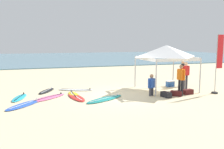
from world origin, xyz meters
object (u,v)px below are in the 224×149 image
canopy_tent (166,51)px  surfboard_black (47,91)px  surfboard_white (76,90)px  gear_bag_on_sand (166,95)px  banner_flag (218,66)px  gear_bag_near_tent (188,92)px  person_red (186,74)px  surfboard_blue (24,105)px  person_black (183,72)px  person_blue (151,84)px  surfboard_red (76,97)px  person_orange (181,78)px  gear_bag_by_pole (176,93)px  surfboard_teal (105,99)px  surfboard_cyan (19,98)px  surfboard_pink (48,98)px  surfboard_yellow (74,95)px  cooler_box (170,84)px

canopy_tent → surfboard_black: canopy_tent is taller
surfboard_white → surfboard_black: size_ratio=1.18×
gear_bag_on_sand → banner_flag: bearing=-0.5°
surfboard_white → gear_bag_near_tent: bearing=-28.3°
person_red → gear_bag_on_sand: (-2.29, -1.59, -0.85)m
surfboard_blue → person_black: size_ratio=1.25×
surfboard_white → person_blue: person_blue is taller
surfboard_black → surfboard_red: 2.60m
person_orange → gear_bag_by_pole: (-0.28, -0.02, -0.85)m
surfboard_blue → gear_bag_on_sand: bearing=-4.2°
gear_bag_by_pole → surfboard_teal: bearing=174.3°
surfboard_red → person_orange: (5.58, -1.24, 0.95)m
surfboard_cyan → surfboard_teal: (4.20, -1.67, -0.00)m
surfboard_pink → person_blue: size_ratio=1.82×
person_blue → gear_bag_by_pole: person_blue is taller
surfboard_black → surfboard_red: bearing=-57.5°
person_orange → surfboard_yellow: bearing=161.8°
surfboard_blue → person_black: 10.14m
cooler_box → person_red: bearing=-68.1°
gear_bag_by_pole → gear_bag_on_sand: bearing=-173.6°
surfboard_white → surfboard_teal: same height
surfboard_red → banner_flag: size_ratio=0.66×
surfboard_yellow → banner_flag: size_ratio=0.57×
surfboard_pink → person_red: size_ratio=1.28×
surfboard_red → gear_bag_near_tent: 6.25m
person_black → gear_bag_near_tent: bearing=-117.0°
canopy_tent → surfboard_pink: (-7.02, -0.10, -2.35)m
person_blue → gear_bag_near_tent: person_blue is taller
surfboard_yellow → gear_bag_by_pole: gear_bag_by_pole is taller
surfboard_white → person_red: (6.58, -1.78, 0.95)m
surfboard_red → banner_flag: banner_flag is taller
person_black → cooler_box: 1.15m
surfboard_black → person_blue: 6.22m
gear_bag_by_pole → gear_bag_on_sand: (-0.67, -0.07, 0.00)m
person_blue → cooler_box: (2.46, 2.11, -0.46)m
surfboard_yellow → surfboard_blue: size_ratio=0.90×
surfboard_white → surfboard_black: bearing=175.0°
surfboard_red → person_orange: person_orange is taller
surfboard_red → gear_bag_on_sand: 4.81m
person_black → surfboard_black: bearing=173.3°
banner_flag → person_black: bearing=102.9°
gear_bag_near_tent → canopy_tent: bearing=109.9°
canopy_tent → gear_bag_by_pole: canopy_tent is taller
canopy_tent → surfboard_red: bearing=-175.6°
surfboard_white → cooler_box: cooler_box is taller
person_orange → gear_bag_on_sand: bearing=-174.3°
canopy_tent → surfboard_red: 6.10m
person_orange → surfboard_white: bearing=147.9°
surfboard_white → surfboard_blue: (-2.92, -2.84, -0.00)m
surfboard_cyan → surfboard_blue: (0.28, -1.61, -0.00)m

